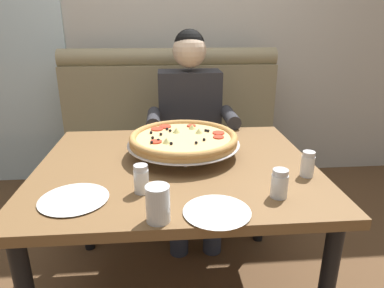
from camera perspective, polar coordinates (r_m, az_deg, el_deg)
back_wall_with_window at (r=2.91m, az=-4.15°, el=21.51°), size 6.00×0.12×2.80m
booth_bench at (r=2.52m, az=-3.39°, el=-1.53°), size 1.61×0.78×1.13m
dining_table at (r=1.53m, az=-2.58°, el=-6.11°), size 1.19×1.00×0.73m
diner_main at (r=2.17m, az=-0.22°, el=3.64°), size 0.54×0.64×1.27m
pizza at (r=1.56m, az=-1.43°, el=0.84°), size 0.52×0.52×0.11m
shaker_oregano at (r=1.25m, az=-8.49°, el=-6.13°), size 0.05×0.05×0.11m
shaker_pepper_flakes at (r=1.24m, az=14.42°, el=-6.73°), size 0.06×0.06×0.10m
shaker_parmesan at (r=1.44m, az=18.78°, el=-3.47°), size 0.05×0.05×0.10m
plate_near_left at (r=1.27m, az=-19.21°, el=-8.47°), size 0.24×0.24×0.02m
plate_near_right at (r=1.13m, az=4.20°, el=-10.97°), size 0.22×0.22×0.02m
drinking_glass at (r=1.07m, az=-5.72°, el=-10.24°), size 0.08×0.08×0.12m
patio_chair at (r=3.66m, az=-27.26°, el=5.21°), size 0.40×0.40×0.86m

